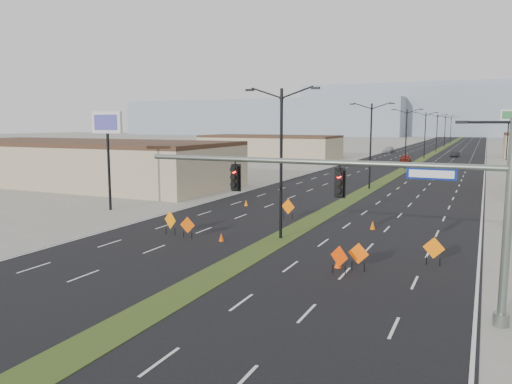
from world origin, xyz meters
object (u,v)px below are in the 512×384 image
at_px(signal_mast, 383,196).
at_px(construction_sign_0, 188,226).
at_px(cone_3, 246,203).
at_px(pole_sign_west, 107,130).
at_px(construction_sign_3, 358,255).
at_px(streetlight_0, 281,159).
at_px(construction_sign_4, 339,258).
at_px(cone_0, 221,237).
at_px(cone_1, 338,262).
at_px(pole_sign_east_far, 509,119).
at_px(construction_sign_1, 170,221).
at_px(streetlight_6, 451,129).
at_px(car_far, 389,150).
at_px(streetlight_2, 406,137).
at_px(construction_sign_2, 288,207).
at_px(streetlight_5, 445,130).
at_px(streetlight_4, 437,132).
at_px(car_mid, 455,154).
at_px(streetlight_1, 371,143).
at_px(construction_sign_5, 434,249).
at_px(streetlight_3, 425,134).
at_px(cone_2, 373,225).

height_order(signal_mast, construction_sign_0, signal_mast).
bearing_deg(cone_3, pole_sign_west, -145.73).
bearing_deg(construction_sign_3, streetlight_0, 149.03).
height_order(construction_sign_4, cone_0, construction_sign_4).
height_order(cone_1, pole_sign_east_far, pole_sign_east_far).
bearing_deg(cone_3, construction_sign_1, -87.69).
distance_m(streetlight_6, car_far, 66.16).
height_order(streetlight_2, construction_sign_4, streetlight_2).
distance_m(streetlight_0, construction_sign_2, 8.18).
distance_m(streetlight_0, streetlight_5, 140.00).
xyz_separation_m(car_far, construction_sign_4, (16.67, -109.05, 0.13)).
bearing_deg(cone_3, streetlight_6, 87.10).
xyz_separation_m(streetlight_5, car_far, (-10.94, -37.08, -4.67)).
distance_m(streetlight_4, cone_0, 114.58).
height_order(car_mid, pole_sign_west, pole_sign_west).
xyz_separation_m(streetlight_0, construction_sign_1, (-7.42, -2.17, -4.42)).
bearing_deg(construction_sign_0, streetlight_1, 75.49).
distance_m(signal_mast, cone_1, 7.35).
bearing_deg(car_far, construction_sign_0, -80.47).
distance_m(streetlight_4, pole_sign_west, 109.47).
bearing_deg(streetlight_2, pole_sign_west, -109.29).
relative_size(streetlight_2, pole_sign_east_far, 0.95).
xyz_separation_m(streetlight_5, pole_sign_west, (-18.18, -135.93, 1.69)).
distance_m(cone_1, pole_sign_west, 26.18).
distance_m(streetlight_2, cone_1, 61.54).
distance_m(streetlight_1, streetlight_6, 140.00).
height_order(car_far, construction_sign_2, construction_sign_2).
relative_size(streetlight_6, construction_sign_5, 6.28).
relative_size(streetlight_5, construction_sign_3, 6.60).
relative_size(signal_mast, construction_sign_0, 10.99).
xyz_separation_m(signal_mast, construction_sign_1, (-15.98, 7.83, -3.79)).
relative_size(construction_sign_5, pole_sign_east_far, 0.15).
bearing_deg(streetlight_0, car_mid, 86.31).
bearing_deg(streetlight_6, signal_mast, -87.25).
xyz_separation_m(car_far, construction_sign_5, (20.95, -105.39, 0.18)).
relative_size(streetlight_0, streetlight_5, 1.00).
bearing_deg(streetlight_3, cone_2, -86.32).
relative_size(construction_sign_1, cone_1, 2.58).
height_order(signal_mast, construction_sign_3, signal_mast).
bearing_deg(pole_sign_west, streetlight_5, 75.34).
bearing_deg(streetlight_1, cone_2, -77.33).
xyz_separation_m(streetlight_3, construction_sign_2, (-2.00, -77.43, -4.43)).
bearing_deg(streetlight_6, streetlight_4, -90.00).
xyz_separation_m(car_mid, car_far, (-16.86, 11.03, 0.11)).
bearing_deg(cone_3, streetlight_1, 64.88).
bearing_deg(construction_sign_4, construction_sign_5, 64.91).
height_order(streetlight_1, cone_3, streetlight_1).
bearing_deg(cone_2, streetlight_5, 92.15).
xyz_separation_m(car_far, cone_0, (7.69, -105.33, -0.46)).
bearing_deg(streetlight_3, construction_sign_0, -93.80).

